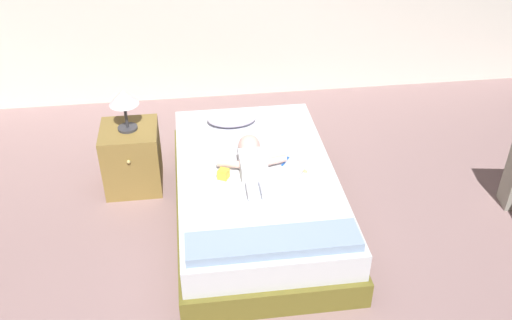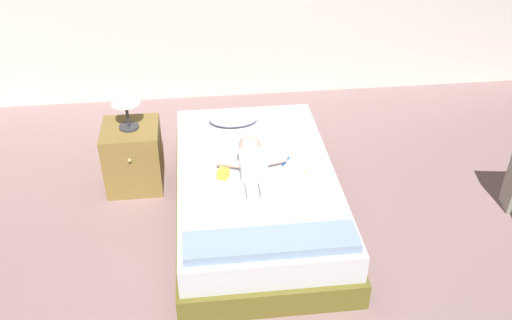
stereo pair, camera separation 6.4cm
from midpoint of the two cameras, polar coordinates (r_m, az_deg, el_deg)
ground_plane at (r=3.79m, az=1.59°, el=-13.98°), size 8.00×8.00×0.00m
bed at (r=4.30m, az=0.43°, el=-3.43°), size 1.22×2.09×0.41m
pillow at (r=4.76m, az=-1.93°, el=4.31°), size 0.42×0.26×0.11m
baby at (r=4.18m, az=0.04°, el=-0.08°), size 0.53×0.67×0.17m
toothbrush at (r=4.29m, az=3.54°, el=-0.04°), size 0.09×0.13×0.02m
nightstand at (r=4.70m, az=-11.98°, el=0.37°), size 0.45×0.48×0.54m
lamp at (r=4.44m, az=-12.78°, el=6.08°), size 0.23×0.23×0.34m
blanket at (r=3.52m, az=2.07°, el=-8.38°), size 1.10×0.25×0.06m
toy_block at (r=4.10m, az=-2.90°, el=-1.39°), size 0.10×0.10×0.07m
baby_bottle at (r=4.12m, az=5.43°, el=-1.46°), size 0.09×0.12×0.07m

